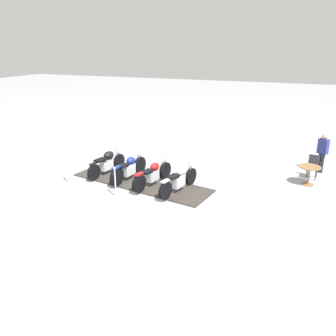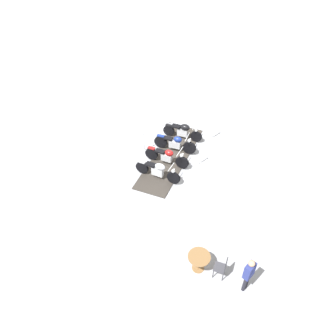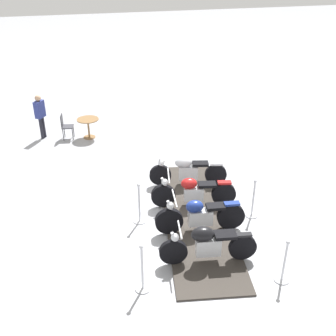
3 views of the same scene
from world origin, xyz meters
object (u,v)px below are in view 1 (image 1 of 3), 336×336
object	(u,v)px
stanchion_left_rear	(68,175)
cafe_table	(309,171)
motorcycle_chrome	(179,179)
motorcycle_black	(108,162)
motorcycle_maroon	(153,174)
bystander_person	(323,150)
stanchion_right_mid	(162,163)
cafe_chair_near_table	(313,165)
stanchion_left_mid	(116,187)
stanchion_right_rear	(117,154)
motorcycle_navy	(129,168)

from	to	relation	value
stanchion_left_rear	cafe_table	distance (m)	9.14
motorcycle_chrome	cafe_table	bearing A→B (deg)	-46.44
motorcycle_chrome	motorcycle_black	size ratio (longest dim) A/B	1.03
motorcycle_maroon	bystander_person	xyz separation A→B (m)	(-5.86, -3.89, 0.50)
stanchion_right_mid	cafe_table	bearing A→B (deg)	-172.78
stanchion_left_rear	motorcycle_chrome	bearing A→B (deg)	-169.99
bystander_person	cafe_chair_near_table	bearing A→B (deg)	11.56
motorcycle_chrome	stanchion_left_rear	xyz separation A→B (m)	(4.26, 0.75, -0.17)
motorcycle_black	stanchion_left_rear	size ratio (longest dim) A/B	2.06
motorcycle_maroon	stanchion_left_mid	world-z (taller)	stanchion_left_mid
cafe_chair_near_table	bystander_person	xyz separation A→B (m)	(-0.32, -0.83, 0.44)
cafe_table	cafe_chair_near_table	distance (m)	0.82
cafe_table	motorcycle_maroon	bearing A→B (deg)	22.51
motorcycle_chrome	stanchion_left_mid	bearing A→B (deg)	135.43
motorcycle_chrome	stanchion_right_rear	bearing A→B (deg)	74.18
motorcycle_black	stanchion_right_mid	world-z (taller)	stanchion_right_mid
motorcycle_maroon	stanchion_right_mid	bearing A→B (deg)	23.44
bystander_person	stanchion_left_mid	bearing A→B (deg)	-19.30
stanchion_right_mid	motorcycle_black	bearing A→B (deg)	29.93
stanchion_right_mid	cafe_table	size ratio (longest dim) A/B	1.42
motorcycle_chrome	cafe_table	size ratio (longest dim) A/B	2.78
motorcycle_navy	cafe_table	distance (m)	6.83
motorcycle_navy	cafe_table	world-z (taller)	motorcycle_navy
motorcycle_navy	motorcycle_maroon	bearing A→B (deg)	-92.28
cafe_chair_near_table	bystander_person	bearing A→B (deg)	168.18
stanchion_left_rear	stanchion_right_mid	world-z (taller)	stanchion_right_mid
motorcycle_chrome	cafe_chair_near_table	bearing A→B (deg)	-39.73
motorcycle_black	cafe_chair_near_table	xyz separation A→B (m)	(-7.75, -2.64, 0.00)
stanchion_right_mid	cafe_chair_near_table	xyz separation A→B (m)	(-5.84, -1.54, 0.16)
bystander_person	stanchion_right_mid	bearing A→B (deg)	-36.46
stanchion_right_rear	cafe_table	distance (m)	8.04
stanchion_right_rear	motorcycle_navy	bearing A→B (deg)	130.96
motorcycle_maroon	cafe_chair_near_table	bearing A→B (deg)	-48.61
stanchion_left_mid	cafe_table	bearing A→B (deg)	-149.90
motorcycle_black	cafe_table	size ratio (longest dim) A/B	2.69
stanchion_right_rear	stanchion_right_mid	bearing A→B (deg)	169.63
motorcycle_navy	stanchion_right_mid	world-z (taller)	stanchion_right_mid
motorcycle_chrome	motorcycle_black	distance (m)	3.37
motorcycle_maroon	cafe_chair_near_table	xyz separation A→B (m)	(-5.54, -3.06, 0.05)
motorcycle_chrome	cafe_table	world-z (taller)	motorcycle_chrome
cafe_table	bystander_person	bearing A→B (deg)	-105.27
stanchion_right_mid	cafe_chair_near_table	bearing A→B (deg)	-165.26
stanchion_right_mid	stanchion_right_rear	size ratio (longest dim) A/B	0.99
stanchion_left_rear	cafe_table	size ratio (longest dim) A/B	1.30
bystander_person	stanchion_right_rear	bearing A→B (deg)	-44.61
motorcycle_chrome	cafe_chair_near_table	xyz separation A→B (m)	(-4.44, -3.25, 0.03)
motorcycle_black	stanchion_right_rear	world-z (taller)	stanchion_right_rear
cafe_table	motorcycle_navy	bearing A→B (deg)	17.38
motorcycle_maroon	stanchion_left_rear	size ratio (longest dim) A/B	2.16
bystander_person	motorcycle_maroon	bearing A→B (deg)	-23.94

